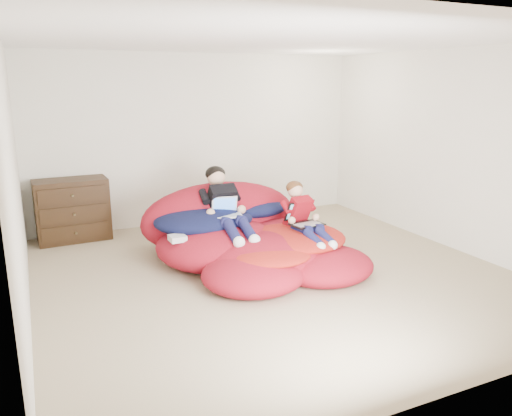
{
  "coord_description": "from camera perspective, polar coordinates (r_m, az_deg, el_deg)",
  "views": [
    {
      "loc": [
        -2.38,
        -4.67,
        2.08
      ],
      "look_at": [
        -0.08,
        0.3,
        0.7
      ],
      "focal_mm": 35.0,
      "sensor_mm": 36.0,
      "label": 1
    }
  ],
  "objects": [
    {
      "name": "power_adapter",
      "position": [
        5.55,
        -8.97,
        -3.43
      ],
      "size": [
        0.18,
        0.18,
        0.06
      ],
      "primitive_type": "cube",
      "rotation": [
        0.0,
        0.0,
        0.05
      ],
      "color": "silver",
      "rests_on": "beanbag_pile"
    },
    {
      "name": "laptop_black",
      "position": [
        5.8,
        5.46,
        -1.15
      ],
      "size": [
        0.4,
        0.42,
        0.25
      ],
      "color": "black",
      "rests_on": "younger_boy"
    },
    {
      "name": "older_boy",
      "position": [
        5.9,
        -3.63,
        0.56
      ],
      "size": [
        0.33,
        1.13,
        0.74
      ],
      "color": "black",
      "rests_on": "beanbag_pile"
    },
    {
      "name": "cream_pillow",
      "position": [
        6.39,
        -8.39,
        0.8
      ],
      "size": [
        0.41,
        0.26,
        0.26
      ],
      "primitive_type": "ellipsoid",
      "color": "white",
      "rests_on": "beanbag_pile"
    },
    {
      "name": "beanbag_pile",
      "position": [
        5.95,
        -0.92,
        -3.48
      ],
      "size": [
        2.28,
        2.38,
        0.93
      ],
      "color": "#A81224",
      "rests_on": "ground"
    },
    {
      "name": "room_shell",
      "position": [
        5.56,
        2.09,
        -5.41
      ],
      "size": [
        5.1,
        5.1,
        2.77
      ],
      "color": "tan",
      "rests_on": "ground"
    },
    {
      "name": "younger_boy",
      "position": [
        5.8,
        5.4,
        -0.6
      ],
      "size": [
        0.32,
        0.89,
        0.64
      ],
      "color": "maroon",
      "rests_on": "beanbag_pile"
    },
    {
      "name": "laptop_white",
      "position": [
        5.84,
        -3.33,
        -0.28
      ],
      "size": [
        0.34,
        0.35,
        0.21
      ],
      "color": "silver",
      "rests_on": "older_boy"
    },
    {
      "name": "dresser",
      "position": [
        7.13,
        -20.24,
        -0.21
      ],
      "size": [
        0.95,
        0.55,
        0.84
      ],
      "color": "#301E0D",
      "rests_on": "ground"
    }
  ]
}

